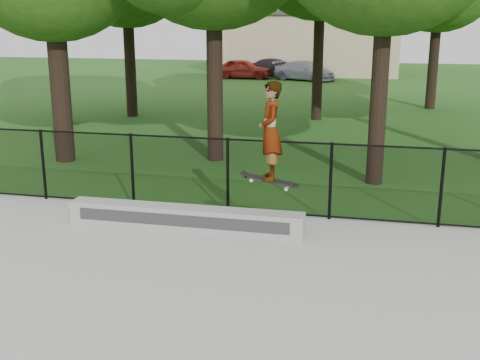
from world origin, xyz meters
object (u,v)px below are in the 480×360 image
Objects in this scene: car_b at (278,68)px; car_c at (304,71)px; car_a at (243,69)px; skater_airborne at (270,133)px; grind_ledge at (184,218)px.

car_c is (2.01, -2.06, -0.03)m from car_b.
car_a is 1.11× the size of car_b.
skater_airborne is (2.86, -28.41, 1.35)m from car_c.
skater_airborne is at bearing -2.56° from grind_ledge.
grind_ledge is 30.57m from car_b.
car_b is at bearing -48.21° from car_a.
car_b is 2.87m from car_c.
grind_ledge is at bearing -169.83° from car_a.
car_b reaches higher than grind_ledge.
grind_ledge is 28.37m from car_c.
car_b reaches higher than car_c.
skater_airborne reaches higher than car_c.
car_c is at bearing 95.76° from skater_airborne.
grind_ledge is 1.31× the size of car_b.
car_b is at bearing 99.08° from skater_airborne.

